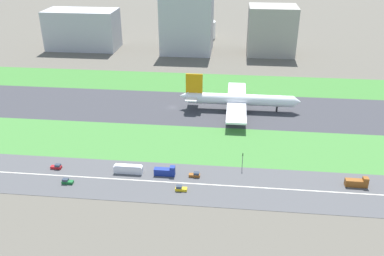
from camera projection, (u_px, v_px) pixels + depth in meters
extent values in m
plane|color=#5B564C|center=(172.00, 107.00, 224.93)|extent=(800.00, 800.00, 0.00)
cube|color=#38383D|center=(172.00, 107.00, 224.91)|extent=(280.00, 46.00, 0.10)
cube|color=#3D7A33|center=(182.00, 82.00, 261.47)|extent=(280.00, 36.00, 0.10)
cube|color=#427F38|center=(159.00, 142.00, 188.35)|extent=(280.00, 36.00, 0.10)
cube|color=#4C4C4F|center=(145.00, 181.00, 159.81)|extent=(280.00, 28.00, 0.10)
cube|color=silver|center=(144.00, 181.00, 159.79)|extent=(266.00, 0.50, 0.01)
cylinder|color=white|center=(240.00, 100.00, 218.60)|extent=(56.00, 6.00, 6.00)
cone|color=white|center=(297.00, 102.00, 215.74)|extent=(4.00, 5.70, 5.70)
cone|color=white|center=(184.00, 96.00, 221.16)|extent=(5.00, 5.40, 5.40)
cube|color=orange|center=(194.00, 84.00, 217.45)|extent=(9.00, 0.80, 11.00)
cube|color=white|center=(192.00, 96.00, 220.64)|extent=(6.00, 16.00, 0.60)
cube|color=white|center=(237.00, 91.00, 232.70)|extent=(10.00, 26.00, 1.00)
cylinder|color=gray|center=(238.00, 99.00, 228.23)|extent=(5.00, 3.20, 3.20)
cube|color=white|center=(236.00, 113.00, 205.95)|extent=(10.00, 26.00, 1.00)
cylinder|color=gray|center=(238.00, 112.00, 212.18)|extent=(5.00, 3.20, 3.20)
cylinder|color=black|center=(277.00, 109.00, 218.76)|extent=(1.00, 1.00, 3.20)
cylinder|color=black|center=(233.00, 105.00, 224.14)|extent=(1.00, 1.00, 3.20)
cylinder|color=black|center=(232.00, 110.00, 217.90)|extent=(1.00, 1.00, 3.20)
cube|color=brown|center=(194.00, 175.00, 162.17)|extent=(4.40, 1.80, 1.10)
cube|color=#333D4C|center=(196.00, 173.00, 161.66)|extent=(2.20, 1.66, 0.90)
cube|color=brown|center=(356.00, 183.00, 155.85)|extent=(8.40, 2.50, 2.80)
cube|color=brown|center=(366.00, 179.00, 154.66)|extent=(2.00, 2.30, 1.20)
cube|color=yellow|center=(181.00, 189.00, 153.64)|extent=(4.40, 1.80, 1.10)
cube|color=#333D4C|center=(179.00, 187.00, 153.27)|extent=(2.20, 1.66, 0.90)
cube|color=silver|center=(128.00, 169.00, 164.32)|extent=(11.60, 2.50, 3.00)
cube|color=silver|center=(128.00, 166.00, 163.53)|extent=(10.80, 2.30, 0.50)
cube|color=navy|center=(165.00, 172.00, 162.94)|extent=(8.40, 2.50, 2.80)
cube|color=navy|center=(172.00, 168.00, 161.75)|extent=(2.00, 2.30, 1.20)
cube|color=#B2191E|center=(56.00, 167.00, 167.64)|extent=(4.40, 1.80, 1.10)
cube|color=#333D4C|center=(58.00, 165.00, 167.12)|extent=(2.20, 1.66, 0.90)
cube|color=#19662D|center=(68.00, 182.00, 157.88)|extent=(4.40, 1.80, 1.10)
cube|color=#333D4C|center=(65.00, 180.00, 157.51)|extent=(2.20, 1.66, 0.90)
cylinder|color=#4C4C51|center=(242.00, 162.00, 166.42)|extent=(0.24, 0.24, 6.00)
cube|color=black|center=(243.00, 155.00, 164.83)|extent=(0.36, 0.36, 1.20)
sphere|color=#19D826|center=(243.00, 154.00, 164.52)|extent=(0.24, 0.24, 0.24)
cube|color=#B2B2B7|center=(83.00, 29.00, 328.39)|extent=(56.38, 27.93, 30.71)
cube|color=#B2B2B7|center=(187.00, 21.00, 316.61)|extent=(39.06, 35.15, 47.28)
cube|color=#9E998E|center=(272.00, 30.00, 312.78)|extent=(36.13, 28.96, 36.47)
cylinder|color=silver|center=(201.00, 30.00, 363.29)|extent=(25.73, 25.73, 14.68)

